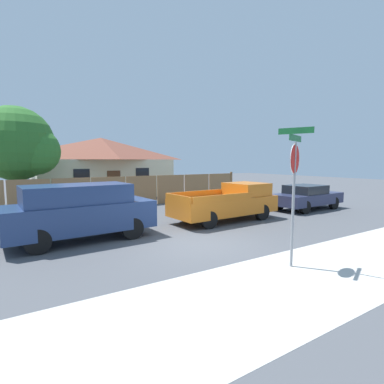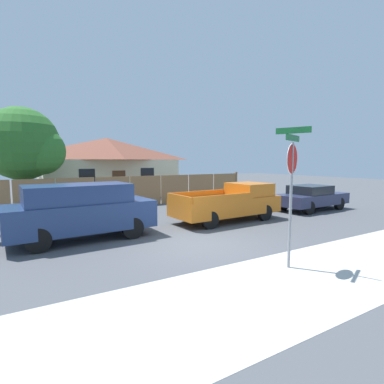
% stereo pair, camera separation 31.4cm
% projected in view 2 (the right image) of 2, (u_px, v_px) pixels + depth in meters
% --- Properties ---
extents(ground_plane, '(80.00, 80.00, 0.00)m').
position_uv_depth(ground_plane, '(199.00, 244.00, 9.63)').
color(ground_plane, '#4C4F54').
extents(sidewalk_strip, '(36.00, 3.20, 0.01)m').
position_uv_depth(sidewalk_strip, '(286.00, 283.00, 6.56)').
color(sidewalk_strip, beige).
rests_on(sidewalk_strip, ground).
extents(wooden_fence, '(15.98, 0.12, 1.87)m').
position_uv_depth(wooden_fence, '(130.00, 191.00, 17.50)').
color(wooden_fence, '#997047').
rests_on(wooden_fence, ground).
extents(house, '(10.01, 6.09, 4.37)m').
position_uv_depth(house, '(107.00, 166.00, 22.71)').
color(house, beige).
rests_on(house, ground).
extents(oak_tree, '(4.09, 3.90, 5.52)m').
position_uv_depth(oak_tree, '(26.00, 146.00, 16.01)').
color(oak_tree, brown).
rests_on(oak_tree, ground).
extents(red_suv, '(4.80, 2.06, 1.90)m').
position_uv_depth(red_suv, '(81.00, 210.00, 10.10)').
color(red_suv, navy).
rests_on(red_suv, ground).
extents(orange_pickup, '(5.04, 2.13, 1.64)m').
position_uv_depth(orange_pickup, '(230.00, 203.00, 13.38)').
color(orange_pickup, orange).
rests_on(orange_pickup, ground).
extents(parked_sedan, '(4.36, 1.99, 1.35)m').
position_uv_depth(parked_sedan, '(311.00, 197.00, 16.22)').
color(parked_sedan, '#282D4C').
rests_on(parked_sedan, ground).
extents(stop_sign, '(0.89, 0.80, 3.49)m').
position_uv_depth(stop_sign, '(292.00, 173.00, 7.31)').
color(stop_sign, gray).
rests_on(stop_sign, ground).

